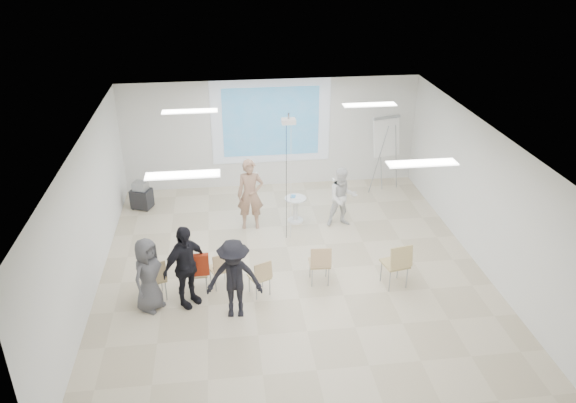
{
  "coord_description": "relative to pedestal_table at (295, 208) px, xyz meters",
  "views": [
    {
      "loc": [
        -1.35,
        -9.95,
        6.56
      ],
      "look_at": [
        0.0,
        0.8,
        1.25
      ],
      "focal_mm": 35.0,
      "sensor_mm": 36.0,
      "label": 1
    }
  ],
  "objects": [
    {
      "name": "player_right",
      "position": [
        1.09,
        -0.32,
        0.45
      ],
      "size": [
        0.81,
        0.66,
        1.64
      ],
      "primitive_type": "imported",
      "rotation": [
        0.0,
        0.0,
        0.03
      ],
      "color": "white",
      "rests_on": "floor"
    },
    {
      "name": "chair_far_left",
      "position": [
        -3.13,
        -2.9,
        0.16
      ],
      "size": [
        0.54,
        0.56,
        0.9
      ],
      "rotation": [
        0.0,
        0.0,
        0.33
      ],
      "color": "tan",
      "rests_on": "floor"
    },
    {
      "name": "controller_right",
      "position": [
        0.91,
        -0.07,
        0.74
      ],
      "size": [
        0.05,
        0.13,
        0.04
      ],
      "primitive_type": "cube",
      "rotation": [
        0.0,
        0.0,
        0.03
      ],
      "color": "white",
      "rests_on": "player_right"
    },
    {
      "name": "chair_left_mid",
      "position": [
        -2.31,
        -2.72,
        0.11
      ],
      "size": [
        0.38,
        0.41,
        0.8
      ],
      "rotation": [
        0.0,
        0.0,
        0.01
      ],
      "color": "tan",
      "rests_on": "floor"
    },
    {
      "name": "fluor_panel_ne",
      "position": [
        1.64,
        -0.21,
        2.6
      ],
      "size": [
        1.2,
        0.3,
        0.02
      ],
      "primitive_type": "cube",
      "color": "white",
      "rests_on": "ceiling"
    },
    {
      "name": "laptop",
      "position": [
        -1.89,
        -2.54,
        0.07
      ],
      "size": [
        0.35,
        0.31,
        0.02
      ],
      "primitive_type": "imported",
      "rotation": [
        0.0,
        0.0,
        3.49
      ],
      "color": "black",
      "rests_on": "chair_left_inner"
    },
    {
      "name": "player_left",
      "position": [
        -1.1,
        -0.15,
        0.62
      ],
      "size": [
        0.74,
        0.51,
        1.97
      ],
      "primitive_type": "imported",
      "rotation": [
        0.0,
        0.0,
        -0.04
      ],
      "color": "tan",
      "rests_on": "floor"
    },
    {
      "name": "chair_left_inner",
      "position": [
        -1.86,
        -2.63,
        0.12
      ],
      "size": [
        0.5,
        0.51,
        0.82
      ],
      "rotation": [
        0.0,
        0.0,
        0.35
      ],
      "color": "tan",
      "rests_on": "floor"
    },
    {
      "name": "projection_halo",
      "position": [
        -0.36,
        2.28,
        1.48
      ],
      "size": [
        3.2,
        0.01,
        2.3
      ],
      "primitive_type": "cube",
      "color": "silver",
      "rests_on": "wall_back"
    },
    {
      "name": "av_cart",
      "position": [
        -3.83,
        1.22,
        -0.03
      ],
      "size": [
        0.6,
        0.54,
        0.73
      ],
      "rotation": [
        0.0,
        0.0,
        -0.37
      ],
      "color": "black",
      "rests_on": "floor"
    },
    {
      "name": "pedestal_table",
      "position": [
        0.0,
        0.0,
        0.0
      ],
      "size": [
        0.66,
        0.66,
        0.66
      ],
      "rotation": [
        0.0,
        0.0,
        -0.28
      ],
      "color": "white",
      "rests_on": "floor"
    },
    {
      "name": "audience_left",
      "position": [
        -2.51,
        -3.09,
        0.6
      ],
      "size": [
        1.29,
        1.24,
        1.92
      ],
      "primitive_type": "imported",
      "rotation": [
        0.0,
        0.0,
        0.71
      ],
      "color": "black",
      "rests_on": "floor"
    },
    {
      "name": "wall_back",
      "position": [
        -0.36,
        2.34,
        1.13
      ],
      "size": [
        8.0,
        0.1,
        3.0
      ],
      "primitive_type": "cube",
      "color": "silver",
      "rests_on": "floor"
    },
    {
      "name": "floor",
      "position": [
        -0.36,
        -2.21,
        -0.42
      ],
      "size": [
        8.0,
        9.0,
        0.1
      ],
      "primitive_type": "cube",
      "color": "beige",
      "rests_on": "ground"
    },
    {
      "name": "flipchart_easel",
      "position": [
        2.64,
        1.52,
        1.19
      ],
      "size": [
        0.89,
        0.69,
        2.11
      ],
      "rotation": [
        0.0,
        0.0,
        0.26
      ],
      "color": "#95969D",
      "rests_on": "floor"
    },
    {
      "name": "ceiling_projector",
      "position": [
        -0.26,
        -0.72,
        2.32
      ],
      "size": [
        0.3,
        0.25,
        3.0
      ],
      "color": "white",
      "rests_on": "ceiling"
    },
    {
      "name": "projection_image",
      "position": [
        -0.36,
        2.26,
        1.48
      ],
      "size": [
        2.6,
        0.01,
        1.9
      ],
      "primitive_type": "cube",
      "color": "teal",
      "rests_on": "wall_back"
    },
    {
      "name": "fluor_panel_sw",
      "position": [
        -2.36,
        -3.71,
        2.6
      ],
      "size": [
        1.2,
        0.3,
        0.02
      ],
      "primitive_type": "cube",
      "color": "white",
      "rests_on": "ceiling"
    },
    {
      "name": "ceiling",
      "position": [
        -0.36,
        -2.21,
        2.68
      ],
      "size": [
        8.0,
        9.0,
        0.1
      ],
      "primitive_type": "cube",
      "color": "white",
      "rests_on": "wall_back"
    },
    {
      "name": "chair_right_far",
      "position": [
        1.62,
        -3.05,
        0.23
      ],
      "size": [
        0.56,
        0.59,
        1.01
      ],
      "rotation": [
        0.0,
        0.0,
        0.19
      ],
      "color": "tan",
      "rests_on": "floor"
    },
    {
      "name": "fluor_panel_se",
      "position": [
        1.64,
        -3.71,
        2.6
      ],
      "size": [
        1.2,
        0.3,
        0.02
      ],
      "primitive_type": "cube",
      "color": "white",
      "rests_on": "ceiling"
    },
    {
      "name": "chair_center",
      "position": [
        -1.09,
        -2.99,
        0.1
      ],
      "size": [
        0.5,
        0.52,
        0.79
      ],
      "rotation": [
        0.0,
        0.0,
        0.42
      ],
      "color": "tan",
      "rests_on": "floor"
    },
    {
      "name": "audience_outer",
      "position": [
        -3.2,
        -3.14,
        0.47
      ],
      "size": [
        0.91,
        0.97,
        1.66
      ],
      "primitive_type": "imported",
      "rotation": [
        0.0,
        0.0,
        0.94
      ],
      "color": "#545459",
      "rests_on": "floor"
    },
    {
      "name": "red_jacket",
      "position": [
        -2.31,
        -2.87,
        0.35
      ],
      "size": [
        0.47,
        0.11,
        0.45
      ],
      "primitive_type": "cube",
      "rotation": [
        0.0,
        0.0,
        0.01
      ],
      "color": "#A92E14",
      "rests_on": "chair_left_mid"
    },
    {
      "name": "wall_right",
      "position": [
        3.69,
        -2.21,
        1.13
      ],
      "size": [
        0.1,
        9.0,
        3.0
      ],
      "primitive_type": "cube",
      "color": "silver",
      "rests_on": "floor"
    },
    {
      "name": "controller_left",
      "position": [
        -0.92,
        0.1,
        0.93
      ],
      "size": [
        0.04,
        0.11,
        0.04
      ],
      "primitive_type": "cube",
      "rotation": [
        0.0,
        0.0,
        -0.04
      ],
      "color": "silver",
      "rests_on": "player_left"
    },
    {
      "name": "audience_mid",
      "position": [
        -1.62,
        -3.55,
        0.53
      ],
      "size": [
        1.22,
        0.74,
        1.8
      ],
      "primitive_type": "imported",
      "rotation": [
        0.0,
        0.0,
        -0.1
      ],
      "color": "black",
      "rests_on": "floor"
    },
    {
      "name": "chair_right_inner",
      "position": [
        0.12,
        -2.75,
        0.16
      ],
      "size": [
        0.43,
        0.47,
        0.89
      ],
      "rotation": [
        0.0,
        0.0,
        -0.04
      ],
      "color": "tan",
      "rests_on": "floor"
    },
    {
      "name": "wall_left",
      "position": [
        -4.41,
        -2.21,
        1.13
      ],
      "size": [
        0.1,
        9.0,
        3.0
      ],
      "primitive_type": "cube",
      "color": "silver",
      "rests_on": "floor"
    },
    {
      "name": "fluor_panel_nw",
      "position": [
        -2.36,
        -0.21,
        2.6
      ],
      "size": [
        1.2,
        0.3,
        0.02
      ],
      "primitive_type": "cube",
      "color": "white",
      "rests_on": "ceiling"
    }
  ]
}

